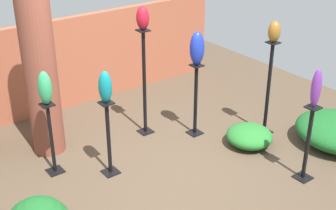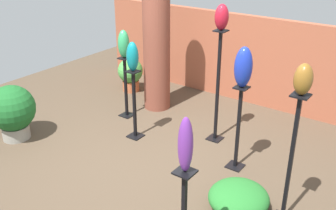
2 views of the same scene
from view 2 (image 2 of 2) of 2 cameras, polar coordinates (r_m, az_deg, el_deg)
ground_plane at (r=5.13m, az=-3.17°, el=-8.30°), size 8.00×8.00×0.00m
brick_wall_back at (r=6.81m, az=10.46°, el=6.70°), size 5.60×0.12×1.48m
brick_pillar at (r=6.23m, az=-1.70°, el=10.17°), size 0.43×0.43×2.47m
pedestal_bronze at (r=4.04m, az=17.28°, el=-8.50°), size 0.20×0.20×1.41m
pedestal_ruby at (r=5.37m, az=7.20°, el=1.94°), size 0.20×0.20×1.58m
pedestal_teal at (r=5.52m, az=-4.89°, el=-0.42°), size 0.20×0.20×1.01m
pedestal_jade at (r=6.18m, az=-6.13°, el=2.15°), size 0.20×0.20×0.97m
pedestal_cobalt at (r=4.86m, az=10.11°, el=-3.90°), size 0.20×0.20×1.09m
art_vase_bronze at (r=3.64m, az=19.03°, el=3.55°), size 0.17×0.18×0.29m
art_vase_ruby at (r=5.07m, az=7.80°, el=12.53°), size 0.18×0.19×0.33m
art_vase_teal at (r=5.25m, az=-5.18°, el=7.01°), size 0.16×0.17×0.40m
art_vase_jade at (r=5.94m, az=-6.45°, el=8.79°), size 0.17×0.18×0.42m
art_vase_cobalt at (r=4.53m, az=10.88°, el=5.41°), size 0.21×0.20×0.48m
art_vase_violet at (r=3.03m, az=2.55°, el=-5.82°), size 0.12×0.12×0.48m
potted_plant_near_pillar at (r=5.89m, az=-21.68°, el=-0.73°), size 0.65×0.65×0.80m
potted_plant_mid_right at (r=7.20m, az=-5.48°, el=4.64°), size 0.45×0.45×0.62m
foliage_bed_east at (r=4.36m, az=10.22°, el=-13.14°), size 0.65×0.66×0.28m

